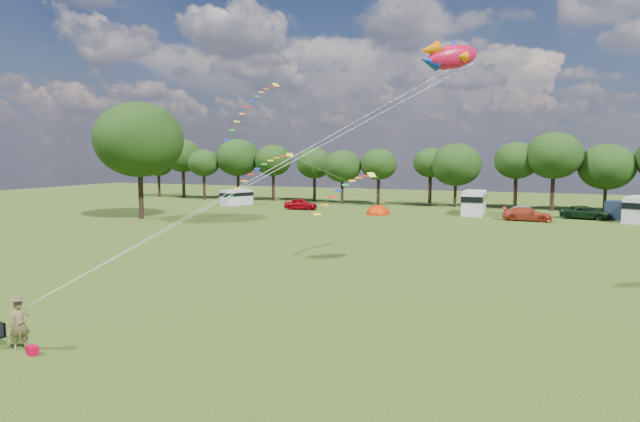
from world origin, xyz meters
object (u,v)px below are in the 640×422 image
at_px(campervan_c, 474,202).
at_px(kite_flyer, 20,325).
at_px(big_tree, 139,140).
at_px(fish_kite, 448,57).
at_px(car_d, 585,212).
at_px(campervan_d, 640,209).
at_px(tent_orange, 378,214).
at_px(car_c, 527,214).
at_px(car_a, 301,204).
at_px(campervan_a, 237,197).
at_px(tent_greyblue, 521,218).

relative_size(campervan_c, kite_flyer, 3.09).
xyz_separation_m(big_tree, kite_flyer, (23.88, -35.27, -8.06)).
bearing_deg(fish_kite, kite_flyer, -171.66).
distance_m(car_d, kite_flyer, 58.56).
bearing_deg(fish_kite, car_d, 34.74).
relative_size(campervan_d, fish_kite, 1.86).
bearing_deg(fish_kite, tent_orange, 70.58).
relative_size(big_tree, campervan_d, 2.15).
bearing_deg(car_c, campervan_c, 57.52).
bearing_deg(campervan_d, kite_flyer, 172.03).
height_order(car_c, car_d, car_c).
bearing_deg(car_a, tent_orange, -104.53).
bearing_deg(kite_flyer, campervan_a, 59.36).
bearing_deg(campervan_c, car_c, -126.87).
bearing_deg(fish_kite, campervan_c, 52.79).
relative_size(campervan_a, campervan_c, 0.86).
distance_m(tent_greyblue, fish_kite, 38.93).
bearing_deg(tent_orange, kite_flyer, -90.30).
height_order(campervan_c, tent_orange, campervan_c).
xyz_separation_m(car_a, campervan_c, (22.15, 2.51, 0.81)).
xyz_separation_m(car_a, campervan_a, (-11.16, 2.20, 0.49)).
height_order(campervan_c, fish_kite, fish_kite).
bearing_deg(campervan_a, car_c, -73.34).
bearing_deg(big_tree, tent_orange, 30.58).
xyz_separation_m(campervan_a, campervan_c, (33.30, 0.30, 0.32)).
xyz_separation_m(big_tree, car_a, (13.01, 16.02, -8.27)).
distance_m(big_tree, car_c, 44.41).
distance_m(campervan_a, tent_greyblue, 38.90).
height_order(big_tree, car_a, big_tree).
relative_size(car_d, kite_flyer, 2.86).
bearing_deg(car_a, campervan_a, 73.26).
distance_m(campervan_a, fish_kite, 53.34).
height_order(car_c, campervan_d, campervan_d).
height_order(car_d, fish_kite, fish_kite).
xyz_separation_m(car_d, fish_kite, (-10.23, -38.37, 11.70)).
bearing_deg(car_d, campervan_d, -92.82).
xyz_separation_m(campervan_c, fish_kite, (2.11, -38.58, 10.89)).
xyz_separation_m(campervan_a, tent_greyblue, (38.85, -1.54, -1.21)).
bearing_deg(big_tree, campervan_d, 18.05).
relative_size(car_a, campervan_d, 0.73).
xyz_separation_m(car_a, campervan_d, (39.75, 1.16, 0.75)).
distance_m(tent_greyblue, kite_flyer, 54.61).
distance_m(big_tree, car_d, 51.57).
bearing_deg(tent_greyblue, car_a, -178.64).
height_order(campervan_c, tent_greyblue, campervan_c).
xyz_separation_m(car_a, tent_greyblue, (27.69, 0.66, -0.73)).
bearing_deg(car_a, car_d, -91.77).
bearing_deg(car_c, big_tree, 112.58).
bearing_deg(tent_orange, car_a, 171.05).
bearing_deg(car_d, car_c, 134.54).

